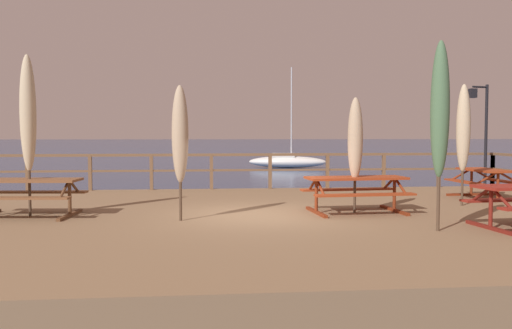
{
  "coord_description": "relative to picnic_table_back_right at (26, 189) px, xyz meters",
  "views": [
    {
      "loc": [
        -1.22,
        -11.17,
        2.55
      ],
      "look_at": [
        0.0,
        0.84,
        1.89
      ],
      "focal_mm": 38.29,
      "sensor_mm": 36.0,
      "label": 1
    }
  ],
  "objects": [
    {
      "name": "ground_plane",
      "position": [
        4.75,
        -0.25,
        -1.46
      ],
      "size": [
        600.0,
        600.0,
        0.0
      ],
      "primitive_type": "plane",
      "color": "navy"
    },
    {
      "name": "railing_waterside_far",
      "position": [
        4.75,
        5.18,
        0.19
      ],
      "size": [
        16.31,
        0.1,
        1.09
      ],
      "color": "brown",
      "rests_on": "wooden_deck"
    },
    {
      "name": "wooden_deck",
      "position": [
        4.75,
        -0.25,
        -1.01
      ],
      "size": [
        16.51,
        11.16,
        0.89
      ],
      "primitive_type": "cube",
      "color": "#846647",
      "rests_on": "ground"
    },
    {
      "name": "picnic_table_back_right",
      "position": [
        0.0,
        0.0,
        0.0
      ],
      "size": [
        2.22,
        1.58,
        0.78
      ],
      "color": "brown",
      "rests_on": "wooden_deck"
    },
    {
      "name": "patio_umbrella_short_back",
      "position": [
        0.07,
        -0.01,
        1.52
      ],
      "size": [
        0.32,
        0.32,
        3.27
      ],
      "color": "#4C3828",
      "rests_on": "wooden_deck"
    },
    {
      "name": "patio_umbrella_tall_back_right",
      "position": [
        7.6,
        -2.45,
        1.51
      ],
      "size": [
        0.32,
        0.32,
        3.27
      ],
      "color": "#4C3828",
      "rests_on": "wooden_deck"
    },
    {
      "name": "patio_umbrella_short_mid",
      "position": [
        9.62,
        0.74,
        1.24
      ],
      "size": [
        0.32,
        0.32,
        2.84
      ],
      "color": "#4C3828",
      "rests_on": "wooden_deck"
    },
    {
      "name": "patio_umbrella_tall_back_left",
      "position": [
        6.78,
        -0.16,
        0.99
      ],
      "size": [
        0.32,
        0.32,
        2.46
      ],
      "color": "#4C3828",
      "rests_on": "wooden_deck"
    },
    {
      "name": "picnic_table_front_left",
      "position": [
        6.82,
        -0.12,
        -0.0
      ],
      "size": [
        2.2,
        1.54,
        0.78
      ],
      "color": "#993819",
      "rests_on": "wooden_deck"
    },
    {
      "name": "lamp_post_hooked",
      "position": [
        12.11,
        4.58,
        1.55
      ],
      "size": [
        0.68,
        0.28,
        3.2
      ],
      "color": "black",
      "rests_on": "wooden_deck"
    },
    {
      "name": "sailboat_distant",
      "position": [
        10.17,
        30.25,
        -0.94
      ],
      "size": [
        6.23,
        3.08,
        7.72
      ],
      "color": "white",
      "rests_on": "ground"
    },
    {
      "name": "patio_umbrella_tall_mid_left",
      "position": [
        3.14,
        -0.87,
        1.1
      ],
      "size": [
        0.32,
        0.32,
        2.61
      ],
      "color": "#4C3828",
      "rests_on": "wooden_deck"
    },
    {
      "name": "picnic_table_front_right",
      "position": [
        10.89,
        2.08,
        -0.01
      ],
      "size": [
        1.41,
        1.69,
        0.78
      ],
      "color": "#993819",
      "rests_on": "wooden_deck"
    }
  ]
}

